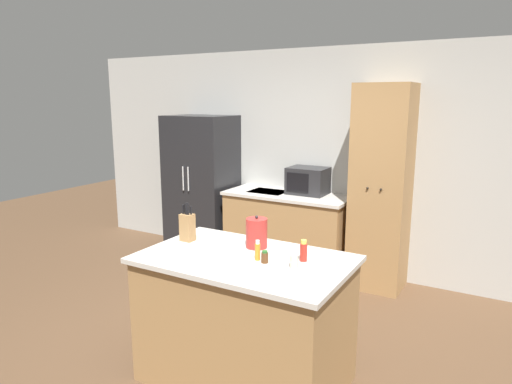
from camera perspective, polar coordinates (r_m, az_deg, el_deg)
name	(u,v)px	position (r m, az deg, el deg)	size (l,w,h in m)	color
ground_plane	(227,360)	(3.85, -3.69, -20.18)	(14.00, 14.00, 0.00)	brown
wall_back	(335,162)	(5.41, 9.87, 3.75)	(7.20, 0.06, 2.60)	#B2B2AD
refrigerator	(202,186)	(5.98, -6.81, 0.77)	(0.84, 0.64, 1.81)	black
back_counter	(287,231)	(5.47, 3.90, -4.95)	(1.49, 0.63, 0.93)	#9E7547
pantry_cabinet	(381,189)	(5.00, 15.34, 0.41)	(0.57, 0.53, 2.18)	#9E7547
kitchen_island	(245,319)	(3.40, -1.38, -15.58)	(1.46, 0.91, 0.94)	#9E7547
microwave	(308,181)	(5.33, 6.49, 1.41)	(0.44, 0.35, 0.31)	#232326
knife_block	(187,226)	(3.57, -8.58, -4.26)	(0.10, 0.08, 0.31)	#9E7547
spice_bottle_tall_dark	(265,257)	(3.09, 1.10, -8.13)	(0.05, 0.05, 0.08)	#563319
spice_bottle_short_red	(258,251)	(3.13, 0.20, -7.36)	(0.04, 0.04, 0.14)	orange
spice_bottle_amber_oil	(294,260)	(3.02, 4.78, -8.49)	(0.05, 0.05, 0.11)	beige
spice_bottle_green_herb	(304,251)	(3.14, 6.00, -7.35)	(0.05, 0.05, 0.15)	#B2281E
kettle	(257,233)	(3.38, 0.08, -5.14)	(0.16, 0.16, 0.24)	#B72D28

